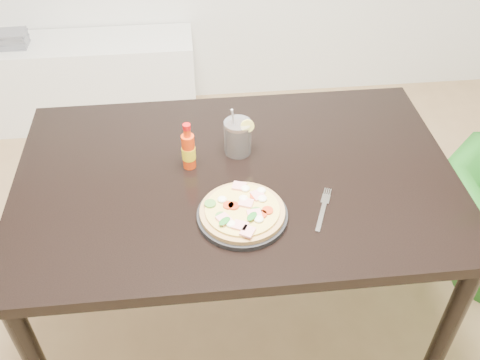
{
  "coord_description": "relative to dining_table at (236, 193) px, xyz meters",
  "views": [
    {
      "loc": [
        -0.12,
        -0.69,
        1.86
      ],
      "look_at": [
        0.0,
        0.47,
        0.83
      ],
      "focal_mm": 40.0,
      "sensor_mm": 36.0,
      "label": 1
    }
  ],
  "objects": [
    {
      "name": "hot_sauce_bottle",
      "position": [
        -0.15,
        0.05,
        0.15
      ],
      "size": [
        0.04,
        0.04,
        0.16
      ],
      "rotation": [
        0.0,
        0.0,
        -0.02
      ],
      "color": "red",
      "rests_on": "dining_table"
    },
    {
      "name": "fork",
      "position": [
        0.24,
        -0.18,
        0.09
      ],
      "size": [
        0.09,
        0.18,
        0.0
      ],
      "rotation": [
        0.0,
        0.0,
        -0.39
      ],
      "color": "silver",
      "rests_on": "dining_table"
    },
    {
      "name": "cola_cup",
      "position": [
        0.02,
        0.12,
        0.14
      ],
      "size": [
        0.1,
        0.09,
        0.18
      ],
      "rotation": [
        0.0,
        0.0,
        -0.41
      ],
      "color": "black",
      "rests_on": "dining_table"
    },
    {
      "name": "cd_stack",
      "position": [
        -1.05,
        1.46,
        -0.13
      ],
      "size": [
        0.14,
        0.12,
        0.08
      ],
      "color": "slate",
      "rests_on": "media_console"
    },
    {
      "name": "dining_table",
      "position": [
        0.0,
        0.0,
        0.0
      ],
      "size": [
        1.4,
        0.9,
        0.75
      ],
      "color": "black",
      "rests_on": "ground"
    },
    {
      "name": "pizza",
      "position": [
        -0.0,
        -0.19,
        0.11
      ],
      "size": [
        0.25,
        0.25,
        0.03
      ],
      "color": "tan",
      "rests_on": "plate"
    },
    {
      "name": "plate",
      "position": [
        -0.0,
        -0.19,
        0.09
      ],
      "size": [
        0.26,
        0.26,
        0.02
      ],
      "primitive_type": "cylinder",
      "color": "black",
      "rests_on": "dining_table"
    },
    {
      "name": "media_console",
      "position": [
        -0.8,
        1.48,
        -0.42
      ],
      "size": [
        1.4,
        0.34,
        0.5
      ],
      "primitive_type": "cube",
      "color": "white",
      "rests_on": "ground"
    }
  ]
}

